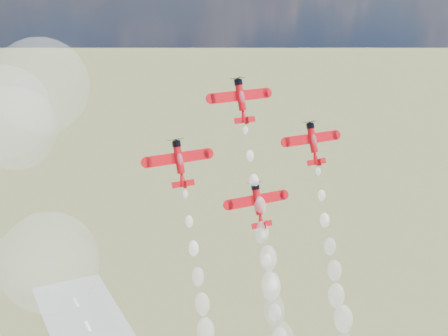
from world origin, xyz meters
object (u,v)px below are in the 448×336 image
plane_right (313,142)px  plane_slot (258,204)px  plane_left (179,162)px  plane_lead (241,100)px

plane_right → plane_slot: (-16.04, -4.10, -10.45)m
plane_left → plane_right: size_ratio=1.00×
plane_left → plane_right: 32.09m
plane_left → plane_slot: (16.04, -4.10, -10.45)m
plane_lead → plane_right: (16.04, -4.10, -10.45)m
plane_lead → plane_slot: (0.00, -8.20, -20.91)m
plane_lead → plane_left: size_ratio=1.00×
plane_lead → plane_slot: bearing=-90.0°
plane_lead → plane_right: bearing=-14.3°
plane_lead → plane_left: plane_lead is taller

